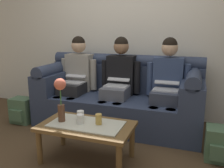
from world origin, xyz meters
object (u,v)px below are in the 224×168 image
coffee_table (87,129)px  cup_near_right (80,119)px  couch (119,98)px  backpack_left (22,111)px  cup_far_center (80,115)px  cup_near_left (99,119)px  backpack_right (220,145)px  person_middle (119,78)px  person_right (167,82)px  person_left (76,75)px  flower_vase (61,94)px

coffee_table → cup_near_right: 0.12m
couch → coffee_table: 1.06m
coffee_table → backpack_left: bearing=154.7°
couch → cup_far_center: size_ratio=24.72×
cup_near_left → backpack_right: size_ratio=0.30×
person_middle → coffee_table: person_middle is taller
person_middle → backpack_left: bearing=-162.2°
cup_far_center → backpack_right: (1.39, 0.37, -0.28)m
person_right → person_left: bearing=180.0°
backpack_left → person_right: bearing=12.1°
flower_vase → backpack_right: size_ratio=1.29×
flower_vase → person_right: bearing=49.7°
person_left → backpack_right: bearing=-17.1°
person_right → backpack_left: (-1.98, -0.43, -0.48)m
cup_near_left → backpack_right: 1.27m
person_right → backpack_right: (0.63, -0.60, -0.49)m
person_left → person_right: bearing=-0.0°
person_right → coffee_table: bearing=-121.8°
person_left → cup_near_left: person_left is taller
person_left → cup_far_center: bearing=-60.6°
person_middle → coffee_table: (0.00, -1.05, -0.32)m
person_middle → backpack_left: size_ratio=3.40×
person_middle → cup_far_center: size_ratio=13.54×
coffee_table → backpack_right: 1.37m
flower_vase → cup_far_center: bearing=36.2°
cup_near_left → cup_near_right: (-0.18, -0.05, -0.01)m
person_right → backpack_right: person_right is taller
cup_near_right → backpack_right: 1.45m
couch → person_right: person_right is taller
person_middle → cup_near_right: person_middle is taller
person_left → person_middle: bearing=0.0°
cup_far_center → backpack_left: cup_far_center is taller
person_right → cup_near_right: 1.31m
person_right → cup_near_right: person_right is taller
couch → coffee_table: couch is taller
person_right → cup_near_left: person_right is taller
person_left → flower_vase: size_ratio=2.73×
person_left → coffee_table: size_ratio=1.31×
couch → cup_far_center: bearing=-96.4°
couch → person_middle: size_ratio=1.83×
backpack_left → flower_vase: bearing=-31.7°
backpack_right → person_middle: bearing=155.0°
flower_vase → backpack_left: size_ratio=1.24×
person_middle → person_left: bearing=-180.0°
flower_vase → cup_near_right: 0.32m
couch → backpack_left: couch is taller
coffee_table → cup_near_right: (-0.05, -0.02, 0.11)m
coffee_table → person_right: bearing=58.2°
couch → flower_vase: bearing=-103.7°
flower_vase → person_left: bearing=109.7°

